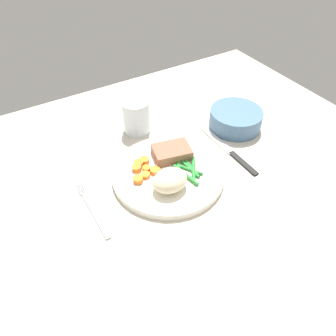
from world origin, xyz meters
TOP-DOWN VIEW (x-y plane):
  - dining_table at (0.00, 0.00)cm, footprint 120.00×90.00cm
  - dinner_plate at (3.82, 1.05)cm, footprint 24.75×24.75cm
  - meat_portion at (7.16, 4.94)cm, footprint 9.50×7.74cm
  - mashed_potatoes at (1.59, -3.41)cm, footprint 7.41×6.07cm
  - carrot_slices at (-0.78, 4.00)cm, footprint 6.64×6.80cm
  - green_beans at (7.58, -1.19)cm, footprint 7.12×8.95cm
  - fork at (-14.18, 0.79)cm, footprint 1.44×16.60cm
  - knife at (20.89, 0.76)cm, footprint 1.70×20.50cm
  - water_glass at (5.80, 19.99)cm, footprint 6.95×6.95cm
  - salad_bowl at (28.50, 8.01)cm, footprint 13.51×13.51cm

SIDE VIEW (x-z plane):
  - dining_table at x=0.00cm, z-range 0.00..2.00cm
  - knife at x=20.89cm, z-range 1.88..2.52cm
  - fork at x=-14.18cm, z-range 2.00..2.40cm
  - dinner_plate at x=3.82cm, z-range 2.00..3.60cm
  - green_beans at x=7.58cm, z-range 3.56..4.43cm
  - carrot_slices at x=-0.78cm, z-range 3.55..4.68cm
  - salad_bowl at x=28.50cm, z-range 2.31..7.16cm
  - meat_portion at x=7.16cm, z-range 3.60..6.01cm
  - water_glass at x=5.80cm, z-range 1.35..9.86cm
  - mashed_potatoes at x=1.59cm, z-range 3.60..8.06cm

